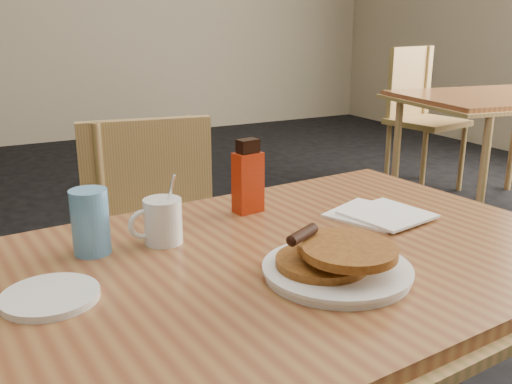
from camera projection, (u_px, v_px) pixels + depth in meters
main_table at (286, 274)px, 1.08m from camera, size 1.25×0.90×0.75m
neighbor_table at (508, 101)px, 3.37m from camera, size 1.38×1.04×0.75m
chair_main_far at (160, 241)px, 1.73m from camera, size 0.46×0.46×0.88m
chair_neighbor_far at (418, 104)px, 4.06m from camera, size 0.52×0.52×0.99m
pancake_plate at (337, 263)px, 0.97m from camera, size 0.26×0.26×0.08m
coffee_mug at (162, 220)px, 1.10m from camera, size 0.11×0.07×0.14m
syrup_bottle at (248, 179)px, 1.28m from camera, size 0.07×0.05×0.17m
napkin_stack at (379, 214)px, 1.26m from camera, size 0.22×0.23×0.01m
blue_tumbler at (90, 222)px, 1.05m from camera, size 0.07×0.07×0.12m
side_saucer at (50, 296)px, 0.89m from camera, size 0.20×0.20×0.01m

